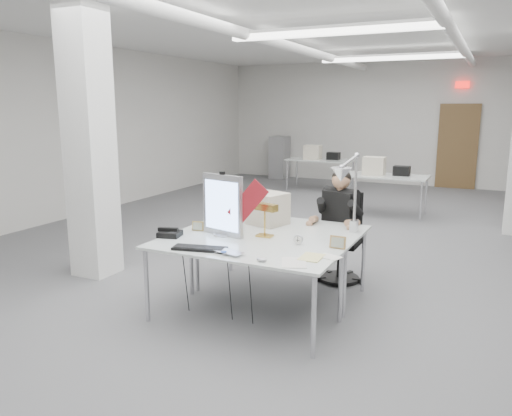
% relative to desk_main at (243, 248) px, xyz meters
% --- Properties ---
extents(room_shell, '(10.04, 14.04, 3.24)m').
position_rel_desk_main_xyz_m(room_shell, '(0.04, 2.63, 0.95)').
color(room_shell, '#555558').
rests_on(room_shell, ground).
extents(desk_main, '(1.80, 0.90, 0.02)m').
position_rel_desk_main_xyz_m(desk_main, '(0.00, 0.00, 0.00)').
color(desk_main, silver).
rests_on(desk_main, room_shell).
extents(desk_second, '(1.80, 0.90, 0.02)m').
position_rel_desk_main_xyz_m(desk_second, '(0.00, 0.90, 0.00)').
color(desk_second, silver).
rests_on(desk_second, room_shell).
extents(bg_desk_a, '(1.60, 0.80, 0.02)m').
position_rel_desk_main_xyz_m(bg_desk_a, '(0.20, 5.50, 0.00)').
color(bg_desk_a, silver).
rests_on(bg_desk_a, room_shell).
extents(bg_desk_b, '(1.60, 0.80, 0.02)m').
position_rel_desk_main_xyz_m(bg_desk_b, '(-1.80, 7.70, 0.00)').
color(bg_desk_b, silver).
rests_on(bg_desk_b, room_shell).
extents(filing_cabinet, '(0.45, 0.55, 1.20)m').
position_rel_desk_main_xyz_m(filing_cabinet, '(-3.50, 9.15, -0.14)').
color(filing_cabinet, gray).
rests_on(filing_cabinet, room_shell).
extents(office_chair, '(0.66, 0.66, 1.07)m').
position_rel_desk_main_xyz_m(office_chair, '(0.50, 1.52, -0.21)').
color(office_chair, black).
rests_on(office_chair, room_shell).
extents(seated_person, '(0.63, 0.71, 0.90)m').
position_rel_desk_main_xyz_m(seated_person, '(0.50, 1.47, 0.16)').
color(seated_person, black).
rests_on(seated_person, office_chair).
extents(monitor, '(0.50, 0.16, 0.62)m').
position_rel_desk_main_xyz_m(monitor, '(-0.38, 0.28, 0.32)').
color(monitor, '#A2A2A7').
rests_on(monitor, desk_main).
extents(pennant, '(0.43, 0.05, 0.47)m').
position_rel_desk_main_xyz_m(pennant, '(-0.07, 0.25, 0.39)').
color(pennant, maroon).
rests_on(pennant, monitor).
extents(keyboard, '(0.52, 0.27, 0.02)m').
position_rel_desk_main_xyz_m(keyboard, '(-0.31, -0.27, 0.02)').
color(keyboard, black).
rests_on(keyboard, desk_main).
extents(laptop, '(0.37, 0.28, 0.03)m').
position_rel_desk_main_xyz_m(laptop, '(-0.03, -0.32, 0.03)').
color(laptop, silver).
rests_on(laptop, desk_main).
extents(mouse, '(0.10, 0.07, 0.04)m').
position_rel_desk_main_xyz_m(mouse, '(0.35, -0.35, 0.03)').
color(mouse, '#A5A6AA').
rests_on(mouse, desk_main).
extents(bankers_lamp, '(0.34, 0.21, 0.36)m').
position_rel_desk_main_xyz_m(bankers_lamp, '(0.03, 0.42, 0.19)').
color(bankers_lamp, gold).
rests_on(bankers_lamp, desk_main).
extents(desk_phone, '(0.25, 0.24, 0.05)m').
position_rel_desk_main_xyz_m(desk_phone, '(-0.83, 0.00, 0.04)').
color(desk_phone, black).
rests_on(desk_phone, desk_main).
extents(picture_frame_left, '(0.13, 0.06, 0.10)m').
position_rel_desk_main_xyz_m(picture_frame_left, '(-0.70, 0.33, 0.06)').
color(picture_frame_left, '#A88B48').
rests_on(picture_frame_left, desk_main).
extents(picture_frame_right, '(0.15, 0.04, 0.12)m').
position_rel_desk_main_xyz_m(picture_frame_right, '(0.82, 0.31, 0.07)').
color(picture_frame_right, tan).
rests_on(picture_frame_right, desk_main).
extents(desk_clock, '(0.09, 0.03, 0.09)m').
position_rel_desk_main_xyz_m(desk_clock, '(0.44, 0.29, 0.06)').
color(desk_clock, '#B4B5B9').
rests_on(desk_clock, desk_main).
extents(paper_stack_a, '(0.30, 0.35, 0.01)m').
position_rel_desk_main_xyz_m(paper_stack_a, '(0.61, -0.26, 0.02)').
color(paper_stack_a, silver).
rests_on(paper_stack_a, desk_main).
extents(paper_stack_b, '(0.19, 0.26, 0.01)m').
position_rel_desk_main_xyz_m(paper_stack_b, '(0.70, -0.06, 0.02)').
color(paper_stack_b, '#E1D887').
rests_on(paper_stack_b, desk_main).
extents(paper_stack_c, '(0.23, 0.19, 0.01)m').
position_rel_desk_main_xyz_m(paper_stack_c, '(0.83, 0.02, 0.02)').
color(paper_stack_c, silver).
rests_on(paper_stack_c, desk_main).
extents(beige_monitor, '(0.46, 0.45, 0.35)m').
position_rel_desk_main_xyz_m(beige_monitor, '(-0.16, 0.92, 0.19)').
color(beige_monitor, '#B9AD99').
rests_on(beige_monitor, desk_second).
extents(architect_lamp, '(0.46, 0.71, 0.86)m').
position_rel_desk_main_xyz_m(architect_lamp, '(0.79, 0.75, 0.44)').
color(architect_lamp, '#B7B6BB').
rests_on(architect_lamp, desk_second).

